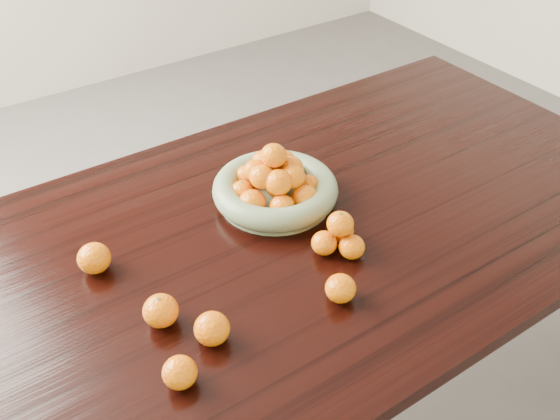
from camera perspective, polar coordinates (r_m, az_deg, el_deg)
ground at (r=2.01m, az=0.05°, el=-18.57°), size 5.00×5.00×0.00m
dining_table at (r=1.50m, az=0.06°, el=-4.51°), size 2.00×1.00×0.75m
fruit_bowl at (r=1.51m, az=-0.44°, el=2.19°), size 0.31×0.31×0.16m
orange_pyramid at (r=1.38m, az=5.45°, el=-2.35°), size 0.12×0.12×0.10m
loose_orange_0 at (r=1.24m, az=-10.85°, el=-9.03°), size 0.07×0.07×0.07m
loose_orange_1 at (r=1.20m, az=-6.24°, el=-10.73°), size 0.07×0.07×0.06m
loose_orange_2 at (r=1.27m, az=5.56°, el=-7.14°), size 0.06×0.06×0.06m
loose_orange_3 at (r=1.38m, az=-16.64°, el=-4.24°), size 0.07×0.07×0.07m
loose_orange_4 at (r=1.14m, az=-9.15°, el=-14.45°), size 0.06×0.06×0.06m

